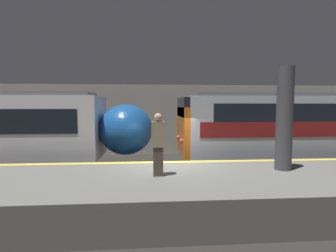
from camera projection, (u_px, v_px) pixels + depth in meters
ground_plane at (168, 189)px, 9.54m from camera, size 120.00×120.00×0.00m
platform at (173, 193)px, 7.54m from camera, size 40.00×3.94×1.02m
station_rear_barrier at (160, 120)px, 16.14m from camera, size 50.00×0.15×4.27m
support_pillar_near at (284, 119)px, 8.14m from camera, size 0.50×0.50×3.22m
person_waiting at (158, 143)px, 7.46m from camera, size 0.38×0.24×1.80m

